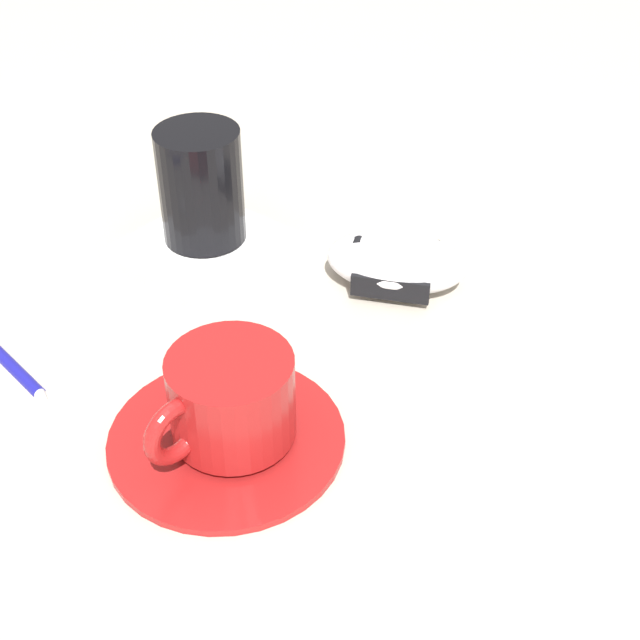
# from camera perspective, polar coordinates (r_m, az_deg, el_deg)

# --- Properties ---
(ground_plane) EXTENTS (3.00, 3.00, 0.00)m
(ground_plane) POSITION_cam_1_polar(r_m,az_deg,el_deg) (0.68, -7.47, 0.98)
(ground_plane) COLOR #B2A899
(saucer) EXTENTS (0.15, 0.15, 0.01)m
(saucer) POSITION_cam_1_polar(r_m,az_deg,el_deg) (0.56, -6.01, -7.39)
(saucer) COLOR maroon
(saucer) RESTS_ON ground
(coffee_cup) EXTENTS (0.10, 0.08, 0.06)m
(coffee_cup) POSITION_cam_1_polar(r_m,az_deg,el_deg) (0.54, -5.85, -5.02)
(coffee_cup) COLOR maroon
(coffee_cup) RESTS_ON saucer
(computer_mouse) EXTENTS (0.10, 0.12, 0.04)m
(computer_mouse) POSITION_cam_1_polar(r_m,az_deg,el_deg) (0.69, 4.90, 3.73)
(computer_mouse) COLOR silver
(computer_mouse) RESTS_ON ground
(mouse_cable) EXTENTS (0.17, 0.12, 0.00)m
(mouse_cable) POSITION_cam_1_polar(r_m,az_deg,el_deg) (0.70, -8.33, 2.57)
(mouse_cable) COLOR white
(mouse_cable) RESTS_ON ground
(napkin_under_glass) EXTENTS (0.12, 0.12, 0.00)m
(napkin_under_glass) POSITION_cam_1_polar(r_m,az_deg,el_deg) (0.74, -7.22, 4.96)
(napkin_under_glass) COLOR white
(napkin_under_glass) RESTS_ON ground
(drinking_glass) EXTENTS (0.07, 0.07, 0.09)m
(drinking_glass) POSITION_cam_1_polar(r_m,az_deg,el_deg) (0.73, -7.63, 8.53)
(drinking_glass) COLOR black
(drinking_glass) RESTS_ON napkin_under_glass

